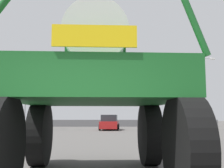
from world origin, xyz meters
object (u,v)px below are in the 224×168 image
at_px(sedan_ahead, 109,123).
at_px(streetlight_far_right, 198,88).
at_px(traffic_signal_far_left, 50,107).
at_px(oversize_sprayer, 95,92).
at_px(streetlight_far_left, 27,86).

distance_m(sedan_ahead, streetlight_far_right, 9.50).
relative_size(traffic_signal_far_left, streetlight_far_right, 0.43).
relative_size(oversize_sprayer, streetlight_far_right, 0.70).
bearing_deg(streetlight_far_left, traffic_signal_far_left, 65.32).
xyz_separation_m(oversize_sprayer, traffic_signal_far_left, (-6.11, 24.49, 0.41)).
distance_m(oversize_sprayer, traffic_signal_far_left, 25.24).
distance_m(streetlight_far_left, streetlight_far_right, 17.01).
relative_size(oversize_sprayer, streetlight_far_left, 0.67).
relative_size(streetlight_far_left, streetlight_far_right, 1.05).
bearing_deg(streetlight_far_left, oversize_sprayer, -69.84).
relative_size(sedan_ahead, streetlight_far_left, 0.54).
bearing_deg(traffic_signal_far_left, streetlight_far_left, -114.68).
relative_size(traffic_signal_far_left, streetlight_far_left, 0.41).
bearing_deg(sedan_ahead, traffic_signal_far_left, 72.69).
xyz_separation_m(traffic_signal_far_left, streetlight_far_right, (15.41, -3.48, 1.83)).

